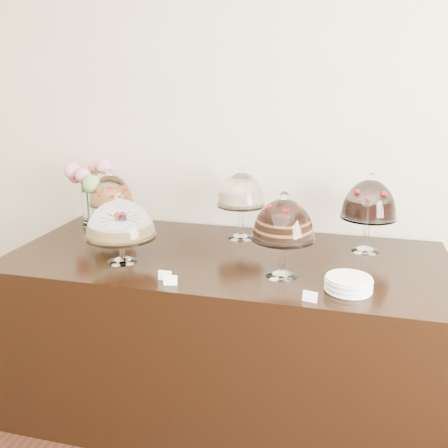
% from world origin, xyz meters
% --- Properties ---
extents(wall_back, '(5.00, 0.04, 3.00)m').
position_xyz_m(wall_back, '(0.00, 3.00, 1.50)').
color(wall_back, beige).
rests_on(wall_back, ground).
extents(display_counter, '(2.20, 1.00, 0.90)m').
position_xyz_m(display_counter, '(0.03, 2.45, 0.45)').
color(display_counter, black).
rests_on(display_counter, ground).
extents(cake_stand_sugar_sponge, '(0.34, 0.34, 0.35)m').
position_xyz_m(cake_stand_sugar_sponge, '(-0.44, 2.23, 1.10)').
color(cake_stand_sugar_sponge, white).
rests_on(cake_stand_sugar_sponge, display_counter).
extents(cake_stand_choco_layer, '(0.28, 0.28, 0.40)m').
position_xyz_m(cake_stand_choco_layer, '(0.34, 2.25, 1.15)').
color(cake_stand_choco_layer, white).
rests_on(cake_stand_choco_layer, display_counter).
extents(cake_stand_cheesecake, '(0.27, 0.27, 0.41)m').
position_xyz_m(cake_stand_cheesecake, '(0.04, 2.74, 1.16)').
color(cake_stand_cheesecake, white).
rests_on(cake_stand_cheesecake, display_counter).
extents(cake_stand_dark_choco, '(0.28, 0.28, 0.41)m').
position_xyz_m(cake_stand_dark_choco, '(0.72, 2.69, 1.16)').
color(cake_stand_dark_choco, white).
rests_on(cake_stand_dark_choco, display_counter).
extents(cake_stand_fruit_tart, '(0.26, 0.26, 0.36)m').
position_xyz_m(cake_stand_fruit_tart, '(-0.73, 2.70, 1.12)').
color(cake_stand_fruit_tart, white).
rests_on(cake_stand_fruit_tart, display_counter).
extents(flower_vase, '(0.30, 0.32, 0.41)m').
position_xyz_m(flower_vase, '(-0.90, 2.76, 1.16)').
color(flower_vase, white).
rests_on(flower_vase, display_counter).
extents(plate_stack, '(0.20, 0.20, 0.06)m').
position_xyz_m(plate_stack, '(0.64, 2.16, 0.93)').
color(plate_stack, white).
rests_on(plate_stack, display_counter).
extents(price_card_left, '(0.06, 0.03, 0.04)m').
position_xyz_m(price_card_left, '(-0.11, 2.02, 0.92)').
color(price_card_left, white).
rests_on(price_card_left, display_counter).
extents(price_card_right, '(0.06, 0.03, 0.04)m').
position_xyz_m(price_card_right, '(0.49, 2.01, 0.92)').
color(price_card_right, white).
rests_on(price_card_right, display_counter).
extents(price_card_extra, '(0.06, 0.02, 0.04)m').
position_xyz_m(price_card_extra, '(-0.16, 2.07, 0.92)').
color(price_card_extra, white).
rests_on(price_card_extra, display_counter).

